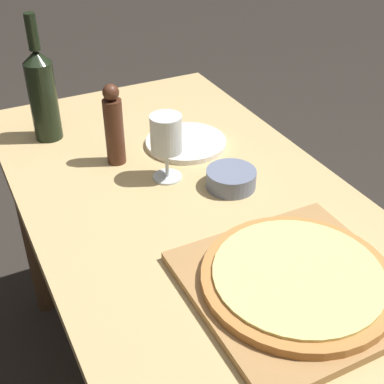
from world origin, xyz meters
The scene contains 8 objects.
dining_table centered at (0.00, 0.00, 0.65)m, with size 0.71×1.43×0.76m.
cutting_board centered at (0.04, -0.29, 0.77)m, with size 0.37×0.36×0.02m.
pizza centered at (0.04, -0.29, 0.79)m, with size 0.34×0.34×0.02m.
wine_bottle centered at (-0.21, 0.48, 0.89)m, with size 0.07×0.07×0.33m.
pepper_mill centered at (-0.09, 0.28, 0.86)m, with size 0.05×0.05×0.20m.
wine_glass centered at (-0.01, 0.16, 0.87)m, with size 0.07×0.07×0.16m.
small_bowl centered at (0.10, 0.06, 0.78)m, with size 0.12×0.12×0.04m.
dinner_plate centered at (0.10, 0.28, 0.77)m, with size 0.21×0.21×0.01m.
Camera 1 is at (-0.44, -0.82, 1.44)m, focal length 50.00 mm.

